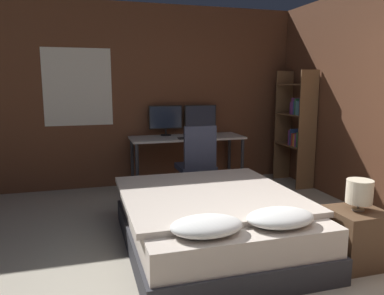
{
  "coord_description": "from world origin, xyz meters",
  "views": [
    {
      "loc": [
        -1.37,
        -2.03,
        1.56
      ],
      "look_at": [
        -0.06,
        2.42,
        0.75
      ],
      "focal_mm": 35.0,
      "sensor_mm": 36.0,
      "label": 1
    }
  ],
  "objects": [
    {
      "name": "bedside_lamp",
      "position": [
        0.84,
        0.49,
        0.65
      ],
      "size": [
        0.22,
        0.22,
        0.26
      ],
      "color": "gray",
      "rests_on": "nightstand"
    },
    {
      "name": "computer_mouse",
      "position": [
        0.38,
        3.06,
        0.78
      ],
      "size": [
        0.07,
        0.05,
        0.04
      ],
      "color": "black",
      "rests_on": "desk"
    },
    {
      "name": "monitor_right",
      "position": [
        0.38,
        3.47,
        1.02
      ],
      "size": [
        0.5,
        0.16,
        0.45
      ],
      "color": "black",
      "rests_on": "desk"
    },
    {
      "name": "bookshelf",
      "position": [
        1.74,
        2.91,
        0.95
      ],
      "size": [
        0.29,
        0.7,
        1.74
      ],
      "color": "brown",
      "rests_on": "ground_plane"
    },
    {
      "name": "bed",
      "position": [
        -0.23,
        1.16,
        0.26
      ],
      "size": [
        1.63,
        1.99,
        0.59
      ],
      "color": "#2D2D33",
      "rests_on": "ground_plane"
    },
    {
      "name": "keyboard",
      "position": [
        0.11,
        3.06,
        0.78
      ],
      "size": [
        0.36,
        0.13,
        0.02
      ],
      "color": "black",
      "rests_on": "desk"
    },
    {
      "name": "wall_back",
      "position": [
        -0.01,
        3.64,
        1.35
      ],
      "size": [
        12.0,
        0.08,
        2.7
      ],
      "color": "brown",
      "rests_on": "ground_plane"
    },
    {
      "name": "wall_side_right",
      "position": [
        1.94,
        1.5,
        1.35
      ],
      "size": [
        0.06,
        12.0,
        2.7
      ],
      "color": "brown",
      "rests_on": "ground_plane"
    },
    {
      "name": "office_chair",
      "position": [
        0.04,
        2.55,
        0.41
      ],
      "size": [
        0.52,
        0.52,
        1.02
      ],
      "color": "black",
      "rests_on": "ground_plane"
    },
    {
      "name": "nightstand",
      "position": [
        0.84,
        0.49,
        0.24
      ],
      "size": [
        0.44,
        0.43,
        0.49
      ],
      "color": "brown",
      "rests_on": "ground_plane"
    },
    {
      "name": "monitor_left",
      "position": [
        -0.17,
        3.47,
        1.02
      ],
      "size": [
        0.5,
        0.16,
        0.45
      ],
      "color": "black",
      "rests_on": "desk"
    },
    {
      "name": "desk",
      "position": [
        0.11,
        3.26,
        0.68
      ],
      "size": [
        1.67,
        0.62,
        0.77
      ],
      "color": "beige",
      "rests_on": "ground_plane"
    }
  ]
}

